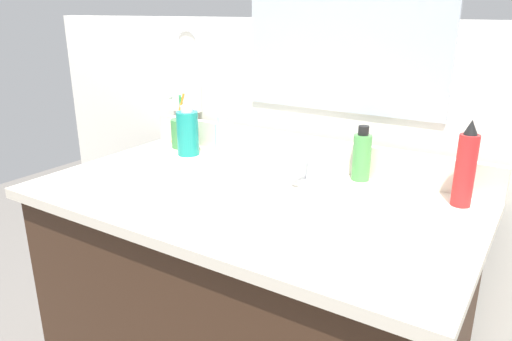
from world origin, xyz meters
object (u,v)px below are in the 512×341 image
at_px(hand_towel, 185,80).
at_px(soap_bar, 394,191).
at_px(bottle_mouthwash_teal, 188,132).
at_px(bottle_toner_green, 362,156).
at_px(cup_green, 182,132).
at_px(bottle_gel_clear, 223,140).
at_px(faucet, 308,173).
at_px(bottle_spray_red, 466,167).

bearing_deg(hand_towel, soap_bar, -8.85).
height_order(hand_towel, bottle_mouthwash_teal, hand_towel).
relative_size(bottle_toner_green, cup_green, 0.83).
relative_size(bottle_gel_clear, soap_bar, 2.18).
xyz_separation_m(bottle_mouthwash_teal, soap_bar, (0.68, 0.00, -0.06)).
xyz_separation_m(bottle_mouthwash_teal, bottle_toner_green, (0.56, 0.07, -0.00)).
distance_m(hand_towel, cup_green, 0.19).
relative_size(faucet, bottle_toner_green, 1.04).
relative_size(hand_towel, bottle_gel_clear, 1.57).
bearing_deg(bottle_mouthwash_teal, bottle_toner_green, 7.09).
bearing_deg(hand_towel, bottle_gel_clear, -24.72).
distance_m(bottle_spray_red, soap_bar, 0.18).
distance_m(bottle_toner_green, bottle_gel_clear, 0.44).
bearing_deg(bottle_toner_green, hand_towel, 175.09).
bearing_deg(cup_green, hand_towel, 116.32).
distance_m(faucet, bottle_gel_clear, 0.33).
distance_m(hand_towel, soap_bar, 0.83).
distance_m(bottle_mouthwash_teal, bottle_spray_red, 0.84).
relative_size(bottle_mouthwash_teal, bottle_gel_clear, 1.15).
bearing_deg(cup_green, faucet, -9.40).
xyz_separation_m(hand_towel, soap_bar, (0.79, -0.12, -0.21)).
height_order(bottle_spray_red, soap_bar, bottle_spray_red).
bearing_deg(cup_green, bottle_spray_red, -1.88).
height_order(cup_green, soap_bar, cup_green).
relative_size(hand_towel, soap_bar, 3.44).
height_order(bottle_gel_clear, cup_green, cup_green).
relative_size(bottle_gel_clear, cup_green, 0.75).
distance_m(faucet, soap_bar, 0.23).
xyz_separation_m(faucet, bottle_toner_green, (0.11, 0.10, 0.04)).
xyz_separation_m(cup_green, soap_bar, (0.75, -0.05, -0.04)).
xyz_separation_m(bottle_mouthwash_teal, bottle_spray_red, (0.84, 0.03, 0.02)).
bearing_deg(hand_towel, bottle_mouthwash_teal, -49.22).
height_order(faucet, bottle_toner_green, bottle_toner_green).
relative_size(faucet, cup_green, 0.86).
height_order(faucet, bottle_mouthwash_teal, bottle_mouthwash_teal).
bearing_deg(bottle_toner_green, cup_green, -178.79).
relative_size(bottle_spray_red, bottle_gel_clear, 1.52).
distance_m(hand_towel, bottle_toner_green, 0.69).
xyz_separation_m(faucet, cup_green, (-0.53, 0.09, 0.02)).
height_order(bottle_gel_clear, soap_bar, bottle_gel_clear).
xyz_separation_m(hand_towel, cup_green, (0.04, -0.07, -0.17)).
height_order(bottle_mouthwash_teal, soap_bar, bottle_mouthwash_teal).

